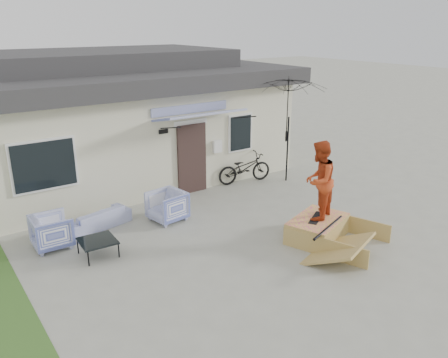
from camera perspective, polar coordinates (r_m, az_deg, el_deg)
ground at (r=10.18m, az=4.52°, el=-9.98°), size 90.00×90.00×0.00m
house at (r=16.16m, az=-13.76°, el=7.81°), size 10.80×8.49×4.10m
loveseat at (r=11.96m, az=-15.53°, el=-4.34°), size 1.74×0.84×0.65m
armchair_left at (r=11.22m, az=-20.62°, el=-5.91°), size 0.80×0.85×0.86m
armchair_right at (r=11.97m, az=-7.10°, el=-3.18°), size 0.91×0.95×0.87m
coffee_table at (r=10.61m, az=-15.37°, el=-8.23°), size 0.80×0.80×0.38m
bicycle at (r=14.67m, az=2.56°, el=1.76°), size 1.91×0.94×1.17m
patio_umbrella at (r=14.67m, az=8.00°, el=6.30°), size 2.89×2.80×2.20m
skate_ramp at (r=11.21m, az=11.53°, el=-6.04°), size 2.08×2.39×0.50m
skateboard at (r=11.12m, az=11.39°, el=-4.70°), size 0.78×0.57×0.05m
skater at (r=10.77m, az=11.72°, el=-0.03°), size 1.12×1.02×1.87m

